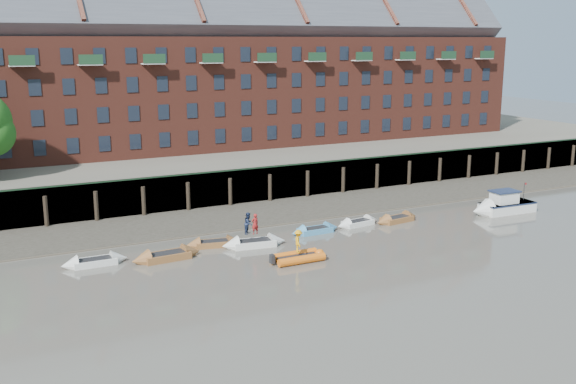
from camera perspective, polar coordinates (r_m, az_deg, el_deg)
ground at (r=44.29m, az=8.11°, el=-7.00°), size 220.00×220.00×0.00m
foreshore at (r=59.30m, az=-1.75°, el=-1.78°), size 110.00×8.00×0.50m
mud_band at (r=56.33m, az=-0.30°, el=-2.56°), size 110.00×1.60×0.10m
river_wall at (r=62.83m, az=-3.43°, el=0.53°), size 110.00×1.23×3.30m
bank_terrace at (r=75.32m, az=-7.51°, el=2.50°), size 110.00×28.00×3.20m
apartment_terrace at (r=75.11m, az=-8.01°, el=11.08°), size 80.60×15.56×20.98m
rowboat_0 at (r=47.55m, az=-16.04°, el=-5.70°), size 4.43×1.29×1.29m
rowboat_1 at (r=47.54m, az=-10.24°, el=-5.37°), size 5.05×1.78×1.44m
rowboat_2 at (r=50.07m, az=-6.30°, el=-4.35°), size 4.31×1.92×1.21m
rowboat_3 at (r=49.77m, az=-2.89°, el=-4.35°), size 4.97×2.04×1.40m
rowboat_4 at (r=53.19m, az=2.31°, el=-3.25°), size 4.22×1.35×1.22m
rowboat_5 at (r=55.57m, az=5.93°, el=-2.61°), size 4.22×1.70×1.19m
rowboat_6 at (r=57.07m, az=9.21°, el=-2.29°), size 4.49×1.86×1.26m
rib_tender at (r=46.54m, az=0.99°, el=-5.51°), size 3.81×1.81×0.66m
motor_launch at (r=61.70m, az=17.36°, el=-1.16°), size 6.28×2.27×2.56m
person_rower_a at (r=49.37m, az=-2.81°, el=-2.72°), size 0.61×0.45×1.55m
person_rower_b at (r=49.43m, az=-3.37°, el=-2.66°), size 0.99×1.00×1.63m
person_rib_crew at (r=46.18m, az=0.88°, el=-4.19°), size 0.90×1.17×1.60m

